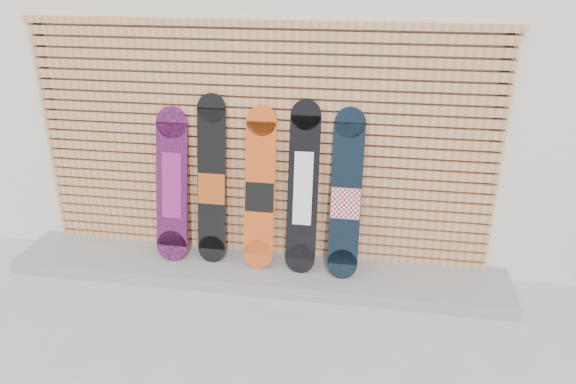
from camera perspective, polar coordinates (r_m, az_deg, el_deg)
name	(u,v)px	position (r m, az deg, el deg)	size (l,w,h in m)	color
ground	(256,320)	(4.78, -3.23, -12.87)	(80.00, 80.00, 0.00)	#9C9C9F
building	(353,39)	(7.34, 6.58, 15.18)	(12.00, 5.00, 3.60)	beige
concrete_step	(256,270)	(5.33, -3.24, -7.92)	(4.60, 0.70, 0.12)	gray
slat_wall	(260,144)	(5.10, -2.81, 4.88)	(4.26, 0.08, 2.29)	#B07349
snowboard_0	(172,185)	(5.28, -11.72, 0.67)	(0.30, 0.34, 1.42)	black
snowboard_1	(212,182)	(5.16, -7.76, 1.06)	(0.26, 0.30, 1.55)	black
snowboard_2	(260,190)	(5.04, -2.88, 0.19)	(0.28, 0.34, 1.47)	#C64815
snowboard_3	(303,188)	(4.96, 1.54, 0.36)	(0.27, 0.35, 1.53)	black
snowboard_4	(346,196)	(4.92, 5.91, -0.41)	(0.27, 0.39, 1.49)	black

